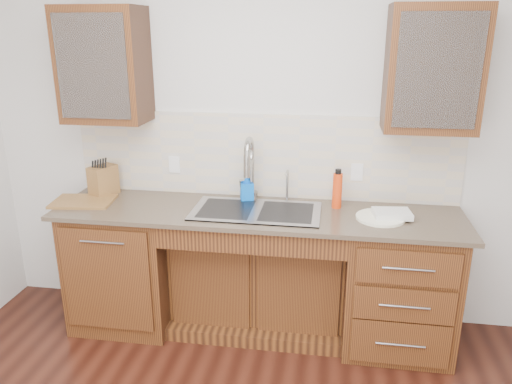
% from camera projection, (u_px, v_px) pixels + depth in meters
% --- Properties ---
extents(wall_back, '(4.00, 0.10, 2.70)m').
position_uv_depth(wall_back, '(265.00, 134.00, 3.51)').
color(wall_back, silver).
rests_on(wall_back, ground).
extents(base_cabinet_left, '(0.70, 0.62, 0.88)m').
position_uv_depth(base_cabinet_left, '(127.00, 264.00, 3.60)').
color(base_cabinet_left, '#593014').
rests_on(base_cabinet_left, ground).
extents(base_cabinet_center, '(1.20, 0.44, 0.70)m').
position_uv_depth(base_cabinet_center, '(259.00, 279.00, 3.57)').
color(base_cabinet_center, '#593014').
rests_on(base_cabinet_center, ground).
extents(base_cabinet_right, '(0.70, 0.62, 0.88)m').
position_uv_depth(base_cabinet_right, '(398.00, 284.00, 3.32)').
color(base_cabinet_right, '#593014').
rests_on(base_cabinet_right, ground).
extents(countertop, '(2.70, 0.65, 0.03)m').
position_uv_depth(countertop, '(257.00, 213.00, 3.30)').
color(countertop, '#84705B').
rests_on(countertop, base_cabinet_left).
extents(backsplash, '(2.70, 0.02, 0.59)m').
position_uv_depth(backsplash, '(263.00, 156.00, 3.50)').
color(backsplash, beige).
rests_on(backsplash, wall_back).
extents(sink, '(0.84, 0.46, 0.19)m').
position_uv_depth(sink, '(256.00, 224.00, 3.31)').
color(sink, '#9E9EA5').
rests_on(sink, countertop).
extents(faucet, '(0.04, 0.04, 0.40)m').
position_uv_depth(faucet, '(251.00, 172.00, 3.45)').
color(faucet, '#999993').
rests_on(faucet, countertop).
extents(filter_tap, '(0.02, 0.02, 0.24)m').
position_uv_depth(filter_tap, '(287.00, 185.00, 3.44)').
color(filter_tap, '#999993').
rests_on(filter_tap, countertop).
extents(upper_cabinet_left, '(0.55, 0.34, 0.75)m').
position_uv_depth(upper_cabinet_left, '(104.00, 65.00, 3.31)').
color(upper_cabinet_left, '#593014').
rests_on(upper_cabinet_left, wall_back).
extents(upper_cabinet_right, '(0.55, 0.34, 0.75)m').
position_uv_depth(upper_cabinet_right, '(433.00, 69.00, 3.00)').
color(upper_cabinet_right, '#593014').
rests_on(upper_cabinet_right, wall_back).
extents(outlet_left, '(0.08, 0.01, 0.12)m').
position_uv_depth(outlet_left, '(174.00, 164.00, 3.61)').
color(outlet_left, white).
rests_on(outlet_left, backsplash).
extents(outlet_right, '(0.08, 0.01, 0.12)m').
position_uv_depth(outlet_right, '(357.00, 172.00, 3.42)').
color(outlet_right, white).
rests_on(outlet_right, backsplash).
extents(soap_bottle, '(0.11, 0.11, 0.20)m').
position_uv_depth(soap_bottle, '(247.00, 187.00, 3.47)').
color(soap_bottle, blue).
rests_on(soap_bottle, countertop).
extents(water_bottle, '(0.07, 0.07, 0.24)m').
position_uv_depth(water_bottle, '(337.00, 191.00, 3.32)').
color(water_bottle, red).
rests_on(water_bottle, countertop).
extents(plate, '(0.38, 0.38, 0.02)m').
position_uv_depth(plate, '(380.00, 218.00, 3.16)').
color(plate, white).
rests_on(plate, countertop).
extents(dish_towel, '(0.25, 0.19, 0.04)m').
position_uv_depth(dish_towel, '(392.00, 214.00, 3.15)').
color(dish_towel, '#FEFFD2').
rests_on(dish_towel, plate).
extents(knife_block, '(0.19, 0.23, 0.22)m').
position_uv_depth(knife_block, '(103.00, 181.00, 3.58)').
color(knife_block, '#A56F43').
rests_on(knife_block, countertop).
extents(cutting_board, '(0.44, 0.33, 0.02)m').
position_uv_depth(cutting_board, '(83.00, 201.00, 3.45)').
color(cutting_board, olive).
rests_on(cutting_board, countertop).
extents(cup_left_a, '(0.11, 0.11, 0.09)m').
position_uv_depth(cup_left_a, '(92.00, 74.00, 3.34)').
color(cup_left_a, white).
rests_on(cup_left_a, upper_cabinet_left).
extents(cup_left_b, '(0.14, 0.14, 0.10)m').
position_uv_depth(cup_left_b, '(120.00, 73.00, 3.31)').
color(cup_left_b, silver).
rests_on(cup_left_b, upper_cabinet_left).
extents(cup_right_a, '(0.12, 0.12, 0.09)m').
position_uv_depth(cup_right_a, '(409.00, 78.00, 3.04)').
color(cup_right_a, white).
rests_on(cup_right_a, upper_cabinet_right).
extents(cup_right_b, '(0.12, 0.12, 0.09)m').
position_uv_depth(cup_right_b, '(450.00, 78.00, 3.00)').
color(cup_right_b, white).
rests_on(cup_right_b, upper_cabinet_right).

